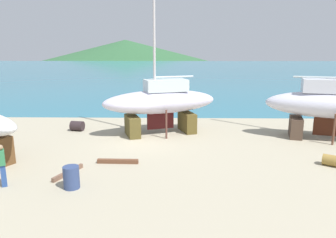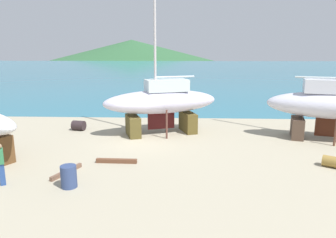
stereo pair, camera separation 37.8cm
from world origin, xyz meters
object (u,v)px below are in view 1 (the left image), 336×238
at_px(worker, 2,165).
at_px(barrel_rust_mid, 77,126).
at_px(barrel_tar_black, 71,177).
at_px(sailboat_far_slipway, 332,105).
at_px(sailboat_small_center, 161,102).
at_px(barrel_by_slipway, 333,161).

bearing_deg(worker, barrel_rust_mid, -122.41).
bearing_deg(worker, barrel_tar_black, 146.37).
bearing_deg(sailboat_far_slipway, barrel_rust_mid, -170.75).
bearing_deg(barrel_rust_mid, sailboat_far_slipway, -6.09).
relative_size(barrel_rust_mid, barrel_tar_black, 0.91).
height_order(worker, barrel_tar_black, worker).
bearing_deg(barrel_tar_black, sailboat_far_slipway, 28.31).
bearing_deg(sailboat_small_center, barrel_tar_black, 50.08).
bearing_deg(barrel_rust_mid, barrel_tar_black, -74.57).
relative_size(barrel_rust_mid, barrel_by_slipway, 0.88).
bearing_deg(barrel_rust_mid, worker, -92.13).
bearing_deg(sailboat_far_slipway, sailboat_small_center, -170.78).
xyz_separation_m(sailboat_small_center, worker, (-6.04, -8.26, -1.18)).
bearing_deg(barrel_tar_black, sailboat_small_center, 69.10).
distance_m(sailboat_far_slipway, worker, 17.94).
height_order(sailboat_far_slipway, barrel_tar_black, sailboat_far_slipway).
bearing_deg(sailboat_small_center, sailboat_far_slipway, 154.86).
bearing_deg(barrel_tar_black, barrel_by_slipway, 12.89).
xyz_separation_m(sailboat_far_slipway, worker, (-16.41, -7.15, -1.25)).
xyz_separation_m(barrel_by_slipway, barrel_tar_black, (-11.66, -2.67, 0.19)).
relative_size(sailboat_far_slipway, worker, 7.51).
distance_m(sailboat_small_center, sailboat_far_slipway, 10.42).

